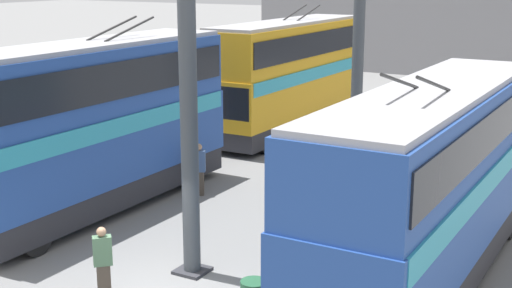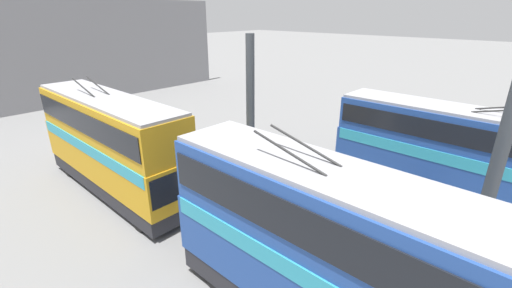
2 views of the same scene
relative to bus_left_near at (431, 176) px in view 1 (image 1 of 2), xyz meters
name	(u,v)px [view 1 (image 1 of 2)]	position (x,y,z in m)	size (l,w,h in m)	color
depot_back_wall	(504,5)	(33.49, 5.21, 2.29)	(0.50, 36.00, 9.99)	gray
support_column_near	(189,121)	(-2.07, 5.21, 1.11)	(0.76, 0.76, 7.87)	#42474C
support_column_far	(357,69)	(8.37, 5.21, 1.11)	(0.76, 0.76, 7.87)	#42474C
bus_left_near	(431,176)	(0.00, 0.00, 0.00)	(11.24, 2.54, 5.36)	black
bus_right_mid	(97,116)	(0.48, 10.41, 0.25)	(10.23, 2.54, 5.81)	black
bus_right_far	(288,70)	(13.00, 10.41, 0.15)	(10.81, 2.54, 5.66)	black
person_aisle_midway	(343,162)	(6.15, 4.73, -1.74)	(0.48, 0.38, 1.79)	#2D2D33
person_aisle_foreground	(103,260)	(-4.17, 6.17, -1.81)	(0.47, 0.46, 1.68)	#473D33
person_by_left_row	(348,219)	(0.93, 2.35, -1.74)	(0.43, 0.26, 1.81)	#2D2D33
person_by_right_row	(199,168)	(3.14, 8.54, -1.77)	(0.41, 0.48, 1.75)	#473D33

